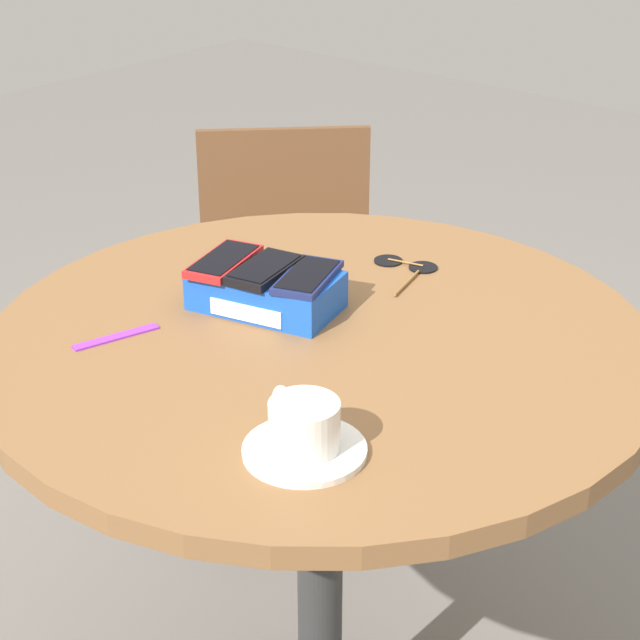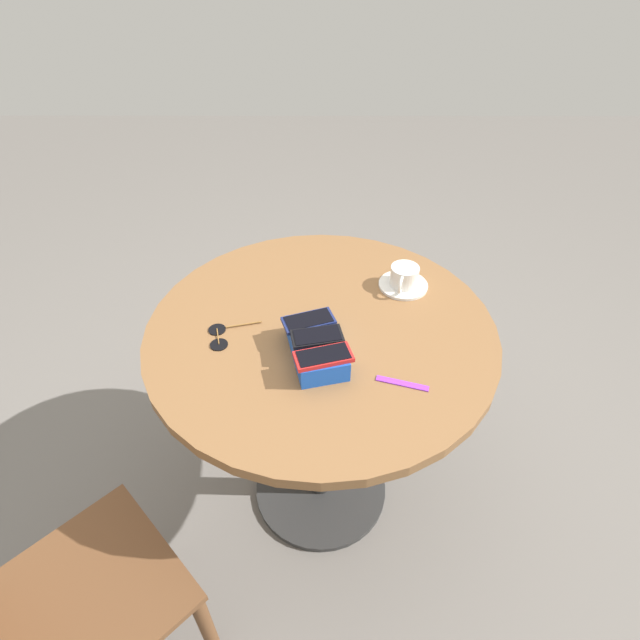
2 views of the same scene
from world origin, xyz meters
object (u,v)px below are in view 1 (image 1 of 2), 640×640
(phone_red, at_px, (224,261))
(chair_near_window, at_px, (289,310))
(saucer, at_px, (305,450))
(phone_navy, at_px, (308,277))
(sunglasses, at_px, (406,266))
(phone_black, at_px, (265,269))
(lanyard_strap, at_px, (116,337))
(phone_box, at_px, (266,291))
(round_table, at_px, (320,431))
(coffee_cup, at_px, (303,424))

(phone_red, height_order, chair_near_window, phone_red)
(saucer, bearing_deg, phone_navy, 129.85)
(sunglasses, bearing_deg, phone_black, -105.40)
(lanyard_strap, height_order, chair_near_window, chair_near_window)
(phone_box, relative_size, phone_black, 1.70)
(round_table, relative_size, chair_near_window, 1.15)
(phone_red, distance_m, lanyard_strap, 0.19)
(phone_black, relative_size, coffee_cup, 1.22)
(saucer, height_order, sunglasses, saucer)
(coffee_cup, xyz_separation_m, chair_near_window, (-0.74, 0.81, -0.40))
(phone_red, height_order, sunglasses, phone_red)
(round_table, relative_size, phone_box, 4.09)
(sunglasses, bearing_deg, phone_box, -105.61)
(phone_navy, bearing_deg, sunglasses, 88.12)
(phone_red, bearing_deg, round_table, 1.78)
(chair_near_window, bearing_deg, saucer, -47.53)
(phone_box, bearing_deg, saucer, -41.07)
(lanyard_strap, relative_size, chair_near_window, 0.15)
(sunglasses, relative_size, chair_near_window, 0.17)
(phone_navy, height_order, chair_near_window, phone_navy)
(phone_box, xyz_separation_m, phone_red, (-0.07, -0.02, 0.03))
(phone_black, height_order, sunglasses, phone_black)
(phone_box, bearing_deg, coffee_cup, -41.22)
(chair_near_window, bearing_deg, phone_box, -50.85)
(lanyard_strap, bearing_deg, saucer, -7.30)
(chair_near_window, bearing_deg, coffee_cup, -47.59)
(phone_black, height_order, chair_near_window, phone_black)
(chair_near_window, bearing_deg, phone_navy, -46.33)
(round_table, xyz_separation_m, phone_red, (-0.17, -0.01, 0.22))
(saucer, bearing_deg, sunglasses, 113.63)
(round_table, xyz_separation_m, sunglasses, (-0.04, 0.26, 0.16))
(phone_box, height_order, saucer, phone_box)
(lanyard_strap, relative_size, sunglasses, 0.90)
(round_table, relative_size, saucer, 6.52)
(phone_red, bearing_deg, phone_navy, 16.07)
(sunglasses, bearing_deg, coffee_cup, -66.58)
(phone_red, relative_size, phone_navy, 1.02)
(phone_box, distance_m, coffee_cup, 0.37)
(sunglasses, bearing_deg, lanyard_strap, -110.00)
(saucer, distance_m, sunglasses, 0.54)
(phone_red, relative_size, phone_black, 1.09)
(phone_black, relative_size, lanyard_strap, 1.08)
(lanyard_strap, bearing_deg, chair_near_window, 115.69)
(round_table, distance_m, saucer, 0.33)
(sunglasses, bearing_deg, chair_near_window, 148.71)
(phone_red, xyz_separation_m, phone_black, (0.07, 0.01, 0.00))
(phone_red, bearing_deg, sunglasses, 62.95)
(phone_red, height_order, saucer, phone_red)
(coffee_cup, bearing_deg, phone_navy, 129.62)
(phone_black, relative_size, sunglasses, 0.97)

